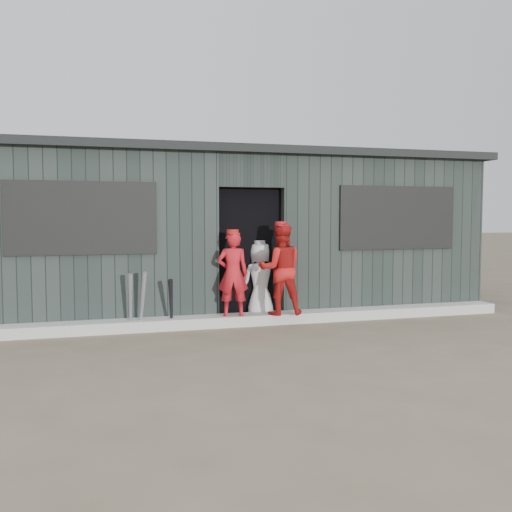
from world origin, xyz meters
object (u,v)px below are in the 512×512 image
object	(u,v)px
bat_mid	(131,303)
player_red_left	(233,274)
bat_right	(171,304)
dugout	(228,233)
bat_left	(142,301)
player_red_right	(281,269)
player_grey_back	(260,281)

from	to	relation	value
bat_mid	player_red_left	world-z (taller)	player_red_left
bat_right	dugout	world-z (taller)	dugout
bat_left	bat_right	xyz separation A→B (m)	(0.39, 0.00, -0.06)
bat_mid	player_red_left	distance (m)	1.47
bat_right	player_red_right	xyz separation A→B (m)	(1.58, -0.05, 0.45)
bat_right	player_red_left	distance (m)	0.97
player_red_left	player_red_right	size ratio (longest dim) A/B	0.91
bat_right	player_red_left	size ratio (longest dim) A/B	0.62
bat_right	player_grey_back	xyz separation A→B (m)	(1.40, 0.41, 0.23)
bat_mid	bat_left	bearing A→B (deg)	-1.30
bat_mid	player_red_right	bearing A→B (deg)	-1.43
bat_left	player_grey_back	distance (m)	1.84
bat_mid	bat_right	distance (m)	0.55
player_grey_back	dugout	bearing A→B (deg)	-99.44
bat_left	bat_mid	world-z (taller)	bat_left
player_red_right	dugout	bearing A→B (deg)	-71.04
player_red_right	player_grey_back	world-z (taller)	player_red_right
bat_mid	dugout	world-z (taller)	dugout
player_red_left	player_grey_back	xyz separation A→B (m)	(0.51, 0.39, -0.16)
dugout	player_red_left	bearing A→B (deg)	-101.56
bat_mid	player_red_right	world-z (taller)	player_red_right
bat_left	player_red_left	size ratio (longest dim) A/B	0.70
bat_mid	dugout	bearing A→B (deg)	44.69
player_red_left	player_red_right	world-z (taller)	player_red_right
bat_left	player_red_left	world-z (taller)	player_red_left
player_red_left	player_red_right	distance (m)	0.70
bat_right	dugout	xyz separation A→B (m)	(1.24, 1.77, 0.93)
bat_left	player_red_right	distance (m)	2.01
player_red_left	dugout	bearing A→B (deg)	-90.60
bat_right	player_red_left	xyz separation A→B (m)	(0.88, 0.02, 0.39)
player_red_right	bat_left	bearing A→B (deg)	7.13
dugout	player_grey_back	bearing A→B (deg)	-83.41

